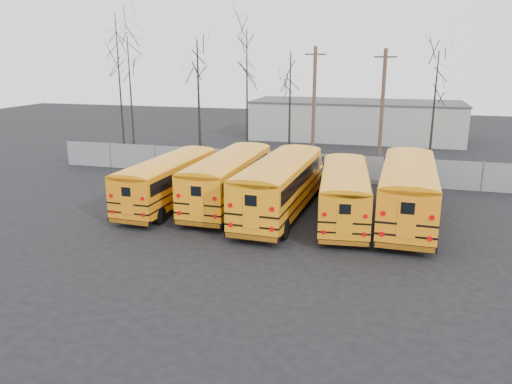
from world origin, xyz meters
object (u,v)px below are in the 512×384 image
(bus_a, at_px, (170,177))
(utility_pole_left, at_px, (314,104))
(bus_c, at_px, (281,182))
(bus_d, at_px, (344,189))
(bus_b, at_px, (230,175))
(utility_pole_right, at_px, (382,110))
(bus_e, at_px, (408,187))

(bus_a, height_order, utility_pole_left, utility_pole_left)
(bus_c, bearing_deg, bus_d, 2.73)
(bus_a, bearing_deg, bus_b, 16.81)
(bus_a, xyz_separation_m, utility_pole_right, (11.81, 12.90, 3.04))
(utility_pole_left, bearing_deg, utility_pole_right, -38.94)
(bus_c, xyz_separation_m, bus_d, (3.56, 0.01, -0.20))
(bus_b, bearing_deg, bus_d, -7.14)
(bus_a, distance_m, bus_d, 10.42)
(bus_c, height_order, utility_pole_left, utility_pole_left)
(bus_a, xyz_separation_m, bus_e, (13.74, 0.58, 0.22))
(bus_c, height_order, utility_pole_right, utility_pole_right)
(bus_e, relative_size, utility_pole_right, 1.30)
(bus_c, relative_size, utility_pole_left, 1.26)
(bus_b, distance_m, utility_pole_left, 14.59)
(bus_a, bearing_deg, bus_e, 4.75)
(utility_pole_left, bearing_deg, bus_e, -81.46)
(bus_a, height_order, bus_d, same)
(bus_b, xyz_separation_m, utility_pole_right, (8.32, 12.00, 2.92))
(bus_d, distance_m, bus_e, 3.39)
(bus_e, distance_m, utility_pole_right, 12.79)
(bus_d, xyz_separation_m, utility_pole_right, (1.39, 12.96, 3.04))
(bus_b, bearing_deg, bus_c, -15.40)
(bus_a, height_order, bus_b, bus_b)
(bus_a, relative_size, utility_pole_right, 1.16)
(bus_a, xyz_separation_m, bus_d, (10.42, -0.06, 0.00))
(bus_c, distance_m, bus_d, 3.56)
(bus_b, xyz_separation_m, bus_d, (6.93, -0.96, -0.12))
(bus_b, relative_size, utility_pole_right, 1.23)
(bus_c, height_order, bus_e, bus_e)
(bus_d, bearing_deg, bus_b, 166.13)
(bus_b, bearing_deg, utility_pole_right, 56.05)
(bus_d, height_order, utility_pole_right, utility_pole_right)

